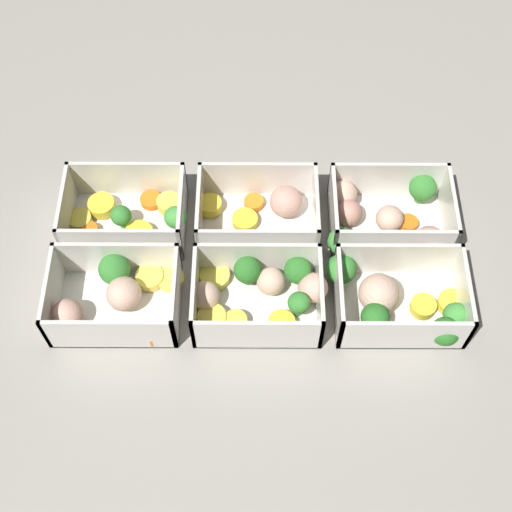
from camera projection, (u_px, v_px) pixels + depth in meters
The scene contains 7 objects.
ground_plane at pixel (256, 265), 0.94m from camera, with size 4.00×4.00×0.00m, color gray.
container_near_left at pixel (385, 217), 0.95m from camera, with size 0.17×0.14×0.07m.
container_near_center at pixel (259, 213), 0.96m from camera, with size 0.17×0.11×0.07m.
container_near_right at pixel (125, 217), 0.96m from camera, with size 0.16×0.11×0.07m.
container_far_left at pixel (394, 300), 0.89m from camera, with size 0.18×0.12×0.07m.
container_far_center at pixel (259, 293), 0.89m from camera, with size 0.19×0.12×0.07m.
container_far_right at pixel (113, 295), 0.89m from camera, with size 0.17×0.12×0.07m.
Camera 1 is at (-0.00, 0.48, 0.81)m, focal length 50.00 mm.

